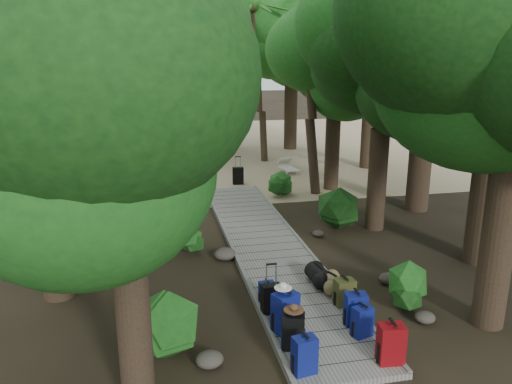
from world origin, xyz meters
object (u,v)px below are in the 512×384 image
object	(u,v)px
backpack_left_c	(285,310)
duffel_right_black	(319,275)
backpack_left_a	(304,353)
suitcase_on_boardwalk	(271,299)
lone_suitcase_on_sand	(238,176)
backpack_right_c	(356,307)
duffel_right_khaki	(332,282)
sun_lounger	(289,166)
backpack_right_d	(344,291)
backpack_right_a	(391,342)
backpack_left_b	(293,330)
kayak	(135,170)
backpack_right_b	(362,320)
backpack_left_d	(267,291)

from	to	relation	value
backpack_left_c	duffel_right_black	bearing A→B (deg)	29.23
backpack_left_a	backpack_left_c	size ratio (longest dim) A/B	0.84
suitcase_on_boardwalk	lone_suitcase_on_sand	xyz separation A→B (m)	(1.22, 10.52, -0.06)
backpack_right_c	lone_suitcase_on_sand	bearing A→B (deg)	97.01
duffel_right_khaki	duffel_right_black	xyz separation A→B (m)	(-0.17, 0.39, 0.02)
sun_lounger	duffel_right_khaki	bearing A→B (deg)	-107.49
backpack_right_d	backpack_right_a	bearing A→B (deg)	-94.35
backpack_left_b	lone_suitcase_on_sand	world-z (taller)	backpack_left_b
duffel_right_black	lone_suitcase_on_sand	size ratio (longest dim) A/B	0.93
sun_lounger	duffel_right_black	bearing A→B (deg)	-108.72
backpack_left_a	backpack_right_a	world-z (taller)	backpack_right_a
duffel_right_khaki	suitcase_on_boardwalk	world-z (taller)	suitcase_on_boardwalk
suitcase_on_boardwalk	sun_lounger	xyz separation A→B (m)	(3.77, 12.05, -0.11)
backpack_right_a	lone_suitcase_on_sand	size ratio (longest dim) A/B	1.11
backpack_left_a	duffel_right_khaki	bearing A→B (deg)	50.54
lone_suitcase_on_sand	kayak	world-z (taller)	lone_suitcase_on_sand
backpack_right_b	kayak	distance (m)	15.08
backpack_right_a	backpack_right_c	xyz separation A→B (m)	(-0.09, 1.26, -0.03)
duffel_right_black	backpack_right_d	bearing A→B (deg)	-87.96
backpack_left_c	backpack_left_d	distance (m)	1.17
backpack_left_d	backpack_right_c	distance (m)	1.88
suitcase_on_boardwalk	kayak	xyz separation A→B (m)	(-2.87, 13.29, -0.25)
backpack_left_a	backpack_right_d	bearing A→B (deg)	42.73
backpack_right_c	backpack_right_a	bearing A→B (deg)	-80.33
backpack_right_a	suitcase_on_boardwalk	world-z (taller)	backpack_right_a
backpack_left_c	kayak	bearing A→B (deg)	76.71
backpack_left_c	backpack_right_d	world-z (taller)	backpack_left_c
suitcase_on_boardwalk	lone_suitcase_on_sand	bearing A→B (deg)	77.41
backpack_left_c	backpack_right_c	size ratio (longest dim) A/B	1.21
backpack_left_c	backpack_right_a	bearing A→B (deg)	-67.47
duffel_right_khaki	lone_suitcase_on_sand	world-z (taller)	lone_suitcase_on_sand
backpack_left_d	suitcase_on_boardwalk	bearing A→B (deg)	-97.84
backpack_right_d	duffel_right_black	size ratio (longest dim) A/B	0.96
backpack_left_b	suitcase_on_boardwalk	world-z (taller)	backpack_left_b
backpack_right_c	sun_lounger	xyz separation A→B (m)	(2.31, 12.81, -0.16)
suitcase_on_boardwalk	kayak	distance (m)	13.60
backpack_right_a	backpack_left_d	bearing A→B (deg)	128.06
backpack_left_a	backpack_right_c	xyz separation A→B (m)	(1.40, 1.24, -0.00)
backpack_right_d	kayak	size ratio (longest dim) A/B	0.21
backpack_left_d	duffel_right_khaki	bearing A→B (deg)	3.53
backpack_left_c	lone_suitcase_on_sand	size ratio (longest dim) A/B	1.23
suitcase_on_boardwalk	sun_lounger	world-z (taller)	suitcase_on_boardwalk
backpack_left_d	sun_lounger	world-z (taller)	backpack_left_d
backpack_left_c	sun_lounger	xyz separation A→B (m)	(3.67, 12.76, -0.23)
backpack_right_b	backpack_right_c	distance (m)	0.41
backpack_right_a	duffel_right_black	distance (m)	3.09
backpack_left_b	backpack_right_c	distance (m)	1.47
backpack_right_b	lone_suitcase_on_sand	world-z (taller)	backpack_right_b
backpack_right_a	sun_lounger	world-z (taller)	backpack_right_a
backpack_left_b	backpack_right_c	bearing A→B (deg)	39.33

